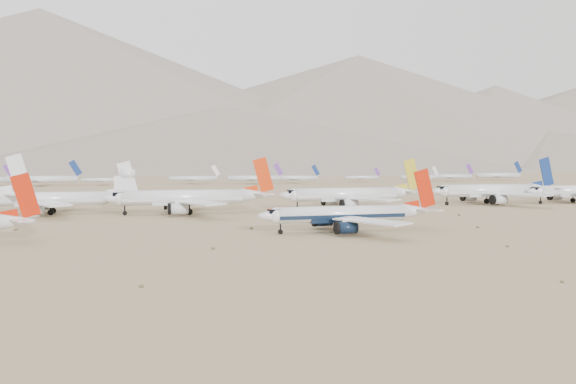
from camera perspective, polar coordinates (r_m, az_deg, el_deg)
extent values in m
plane|color=#876D4F|center=(133.85, 10.48, -4.00)|extent=(7000.00, 7000.00, 0.00)
cylinder|color=silver|center=(131.34, 5.47, -2.23)|extent=(31.43, 3.72, 3.72)
cube|color=black|center=(131.38, 5.47, -2.43)|extent=(30.80, 3.77, 0.84)
sphere|color=silver|center=(126.46, -1.18, -2.41)|extent=(3.72, 3.72, 3.72)
cube|color=black|center=(126.22, -1.43, -1.96)|extent=(2.60, 2.41, 0.93)
cone|color=silver|center=(139.57, 12.91, -1.86)|extent=(7.86, 3.72, 3.72)
cube|color=silver|center=(122.24, 8.42, -2.94)|extent=(12.14, 19.13, 0.58)
cube|color=silver|center=(137.16, 14.21, -1.77)|extent=(4.99, 6.52, 0.22)
cylinder|color=black|center=(123.80, 6.02, -3.63)|extent=(4.37, 2.67, 2.67)
cube|color=silver|center=(142.51, 4.75, -2.07)|extent=(12.14, 19.13, 0.58)
cube|color=silver|center=(143.43, 12.75, -1.55)|extent=(4.99, 6.52, 0.22)
cylinder|color=black|center=(138.15, 3.61, -2.93)|extent=(4.37, 2.67, 2.67)
cube|color=#BB1C06|center=(140.29, 13.72, 0.37)|extent=(5.96, 0.30, 9.82)
cylinder|color=black|center=(127.10, -0.77, -4.07)|extent=(1.11, 0.46, 1.11)
cylinder|color=black|center=(129.79, 6.42, -3.84)|extent=(1.56, 0.93, 1.56)
cylinder|color=black|center=(134.58, 5.57, -3.59)|extent=(1.56, 0.93, 1.56)
cone|color=silver|center=(125.79, -25.99, -2.68)|extent=(7.50, 3.60, 3.60)
cube|color=silver|center=(122.11, -25.60, -2.63)|extent=(4.76, 6.23, 0.22)
cube|color=silver|center=(128.90, -25.09, -2.33)|extent=(4.76, 6.23, 0.22)
cube|color=#BB1C06|center=(125.06, -25.11, -0.31)|extent=(5.69, 0.29, 9.37)
cylinder|color=silver|center=(231.50, 19.70, 0.16)|extent=(38.95, 4.72, 4.72)
cube|color=silver|center=(231.52, 19.70, 0.01)|extent=(38.17, 4.79, 1.06)
sphere|color=silver|center=(220.71, 15.59, 0.09)|extent=(4.72, 4.72, 4.72)
cube|color=black|center=(220.28, 15.44, 0.43)|extent=(3.30, 3.07, 1.18)
cone|color=silver|center=(246.30, 24.26, 0.31)|extent=(9.74, 4.72, 4.72)
cube|color=silver|center=(222.41, 22.39, -0.22)|extent=(15.04, 23.70, 0.73)
cube|color=silver|center=(244.11, 25.28, 0.40)|extent=(6.18, 8.08, 0.28)
cylinder|color=silver|center=(222.62, 20.68, -0.73)|extent=(5.41, 3.40, 3.40)
cube|color=silver|center=(244.48, 18.40, 0.13)|extent=(15.04, 23.70, 0.73)
cube|color=silver|center=(250.93, 23.93, 0.50)|extent=(6.18, 8.08, 0.28)
cylinder|color=silver|center=(238.31, 17.92, -0.45)|extent=(5.41, 3.40, 3.40)
cube|color=navy|center=(247.86, 24.77, 1.87)|extent=(7.38, 0.38, 12.16)
cylinder|color=black|center=(221.61, 15.84, -1.12)|extent=(1.42, 0.59, 1.42)
cylinder|color=black|center=(230.04, 20.49, -0.98)|extent=(1.98, 1.18, 1.98)
cylinder|color=black|center=(235.37, 19.54, -0.88)|extent=(1.98, 1.18, 1.98)
cylinder|color=silver|center=(195.94, 5.85, -0.23)|extent=(37.29, 4.53, 4.53)
cube|color=silver|center=(195.97, 5.85, -0.40)|extent=(36.54, 4.60, 1.02)
sphere|color=silver|center=(189.80, 0.62, -0.32)|extent=(4.53, 4.53, 4.53)
cube|color=black|center=(189.54, 0.43, 0.05)|extent=(3.17, 2.95, 1.13)
cone|color=silver|center=(205.60, 11.83, -0.03)|extent=(9.32, 4.53, 4.53)
cube|color=silver|center=(185.04, 8.20, -0.68)|extent=(14.40, 22.69, 0.70)
cube|color=silver|center=(202.65, 12.85, 0.07)|extent=(5.92, 7.74, 0.27)
cylinder|color=silver|center=(186.81, 6.31, -1.26)|extent=(5.18, 3.26, 3.26)
cube|color=silver|center=(209.24, 5.25, -0.24)|extent=(14.40, 22.69, 0.70)
cube|color=silver|center=(210.22, 11.72, 0.19)|extent=(5.92, 7.74, 0.27)
cylinder|color=silver|center=(203.96, 4.35, -0.90)|extent=(5.18, 3.26, 3.26)
cube|color=gold|center=(206.59, 12.48, 1.77)|extent=(7.07, 0.36, 11.64)
cylinder|color=black|center=(190.44, 0.95, -1.68)|extent=(1.36, 0.57, 1.36)
cylinder|color=black|center=(193.88, 6.62, -1.53)|extent=(1.90, 1.13, 1.90)
cylinder|color=black|center=(199.74, 5.92, -1.39)|extent=(1.90, 1.13, 1.90)
cylinder|color=silver|center=(179.88, -10.60, -0.52)|extent=(37.84, 4.62, 4.62)
cube|color=silver|center=(179.92, -10.60, -0.70)|extent=(37.08, 4.69, 1.04)
sphere|color=silver|center=(179.11, -16.64, -0.61)|extent=(4.62, 4.62, 4.62)
cube|color=black|center=(179.05, -16.87, -0.21)|extent=(3.24, 3.01, 1.16)
cone|color=silver|center=(183.53, -3.32, -0.30)|extent=(9.46, 4.62, 4.62)
cube|color=silver|center=(167.00, -9.17, -1.05)|extent=(14.61, 23.03, 0.71)
cube|color=silver|center=(179.66, -2.44, -0.18)|extent=(6.01, 7.85, 0.28)
cylinder|color=silver|center=(170.58, -11.00, -1.69)|extent=(5.26, 3.33, 3.33)
cube|color=silver|center=(193.48, -10.11, -0.51)|extent=(14.61, 23.03, 0.71)
cube|color=silver|center=(188.16, -3.06, -0.04)|extent=(6.01, 7.85, 0.28)
cylinder|color=silver|center=(189.22, -11.49, -1.24)|extent=(5.26, 3.33, 3.33)
cube|color=red|center=(183.87, -2.52, 1.76)|extent=(7.17, 0.37, 11.82)
cylinder|color=black|center=(179.44, -16.25, -2.08)|extent=(1.39, 0.58, 1.39)
cylinder|color=black|center=(177.14, -9.98, -1.98)|extent=(1.94, 1.16, 1.94)
cylinder|color=black|center=(183.56, -10.19, -1.81)|extent=(1.94, 1.16, 1.94)
cylinder|color=silver|center=(190.94, -23.32, -0.64)|extent=(35.53, 4.25, 4.25)
cube|color=silver|center=(190.97, -23.32, -0.80)|extent=(34.82, 4.32, 0.96)
cone|color=silver|center=(189.36, -16.72, -0.45)|extent=(8.88, 4.25, 4.25)
cube|color=silver|center=(178.27, -22.95, -1.12)|extent=(13.72, 21.62, 0.66)
cube|color=silver|center=(185.23, -16.20, -0.36)|extent=(5.64, 7.37, 0.26)
cylinder|color=silver|center=(182.73, -24.27, -1.65)|extent=(4.93, 3.06, 3.06)
cube|color=silver|center=(203.04, -22.10, -0.62)|extent=(13.72, 21.62, 0.66)
cube|color=silver|center=(193.40, -16.20, -0.22)|extent=(5.64, 7.37, 0.26)
cylinder|color=silver|center=(200.03, -23.55, -1.26)|extent=(4.93, 3.06, 3.06)
cube|color=silver|center=(189.09, -16.00, 1.41)|extent=(6.73, 0.34, 11.10)
cylinder|color=silver|center=(189.06, -15.93, 1.83)|extent=(4.44, 2.76, 2.76)
cylinder|color=black|center=(188.09, -22.97, -1.91)|extent=(1.79, 1.06, 1.79)
cylinder|color=black|center=(193.98, -22.75, -1.76)|extent=(1.79, 1.06, 1.79)
cone|color=silver|center=(192.26, -26.44, -0.36)|extent=(9.95, 4.89, 4.89)
cube|color=silver|center=(187.36, -26.12, -0.24)|extent=(6.32, 8.26, 0.29)
cube|color=silver|center=(196.42, -25.65, -0.10)|extent=(6.32, 8.26, 0.29)
cube|color=silver|center=(191.54, -25.68, 1.71)|extent=(7.54, 0.39, 12.42)
cylinder|color=silver|center=(252.39, 27.21, 0.12)|extent=(35.99, 4.35, 4.35)
cube|color=silver|center=(252.41, 27.21, 0.00)|extent=(35.27, 4.41, 0.98)
sphere|color=silver|center=(240.43, 24.08, 0.07)|extent=(4.35, 4.35, 4.35)
cube|color=black|center=(239.96, 23.97, 0.35)|extent=(3.04, 2.83, 1.09)
cube|color=silver|center=(263.63, 25.76, 0.10)|extent=(13.90, 21.91, 0.67)
cylinder|color=silver|center=(257.74, 25.52, -0.39)|extent=(5.00, 3.13, 3.13)
cylinder|color=black|center=(241.38, 24.26, -0.96)|extent=(1.30, 0.54, 1.30)
cylinder|color=black|center=(255.84, 26.97, -0.75)|extent=(1.83, 1.09, 1.83)
cube|color=#663099|center=(441.26, -26.50, 1.98)|extent=(7.68, 0.38, 9.68)
cylinder|color=silver|center=(427.75, -23.69, 1.21)|extent=(46.51, 4.60, 4.60)
cube|color=navy|center=(425.23, -20.79, 2.30)|extent=(9.26, 0.46, 11.67)
cube|color=silver|center=(415.85, -23.91, 1.06)|extent=(12.25, 21.41, 0.46)
cube|color=silver|center=(439.70, -23.48, 1.16)|extent=(12.25, 21.41, 0.46)
cylinder|color=silver|center=(423.12, -18.27, 1.18)|extent=(29.54, 2.92, 2.92)
cube|color=#663099|center=(422.68, -16.40, 1.87)|extent=(5.88, 0.29, 7.41)
cube|color=silver|center=(415.50, -18.31, 1.09)|extent=(7.78, 13.60, 0.29)
cube|color=silver|center=(430.77, -18.23, 1.15)|extent=(7.78, 13.60, 0.29)
cylinder|color=silver|center=(432.72, -9.59, 1.37)|extent=(36.10, 3.57, 3.57)
cube|color=silver|center=(434.82, -7.37, 2.19)|extent=(7.19, 0.36, 9.06)
cube|color=silver|center=(423.46, -9.44, 1.26)|extent=(9.51, 16.62, 0.36)
cube|color=silver|center=(442.02, -9.72, 1.33)|extent=(9.51, 16.62, 0.36)
cylinder|color=silver|center=(427.74, -3.46, 1.41)|extent=(40.52, 4.00, 4.00)
cube|color=#663099|center=(432.15, -0.99, 2.33)|extent=(8.07, 0.40, 10.16)
cube|color=silver|center=(417.53, -3.15, 1.29)|extent=(10.67, 18.65, 0.40)
cube|color=silver|center=(438.00, -3.76, 1.37)|extent=(10.67, 18.65, 0.40)
cylinder|color=silver|center=(440.85, 0.71, 1.44)|extent=(36.48, 3.61, 3.61)
cube|color=navy|center=(445.96, 2.82, 2.24)|extent=(7.27, 0.36, 9.15)
cube|color=silver|center=(431.84, 1.07, 1.34)|extent=(9.61, 16.79, 0.36)
cube|color=silver|center=(449.92, 0.36, 1.40)|extent=(9.61, 16.79, 0.36)
cylinder|color=silver|center=(470.88, 7.51, 1.47)|extent=(29.42, 2.91, 2.91)
cube|color=#663099|center=(476.47, 9.05, 2.07)|extent=(5.86, 0.29, 7.38)
cube|color=silver|center=(463.92, 7.89, 1.39)|extent=(7.75, 13.54, 0.29)
cube|color=silver|center=(477.88, 7.15, 1.44)|extent=(7.75, 13.54, 0.29)
cylinder|color=silver|center=(481.03, 13.12, 1.47)|extent=(32.89, 3.25, 3.25)
cube|color=silver|center=(488.64, 14.72, 2.12)|extent=(6.55, 0.33, 8.25)
cube|color=silver|center=(473.63, 13.63, 1.38)|extent=(8.66, 15.14, 0.33)
cube|color=silver|center=(488.49, 12.64, 1.44)|extent=(8.66, 15.14, 0.33)
cylinder|color=silver|center=(507.98, 16.26, 1.54)|extent=(38.85, 3.84, 3.84)
cube|color=#663099|center=(517.85, 17.99, 2.26)|extent=(7.74, 0.38, 9.74)
cube|color=silver|center=(499.52, 16.88, 1.44)|extent=(10.23, 17.88, 0.38)
cube|color=silver|center=(516.52, 15.67, 1.51)|extent=(10.23, 17.88, 0.38)
cylinder|color=silver|center=(548.16, 20.58, 1.60)|extent=(45.13, 4.46, 4.46)
cube|color=navy|center=(560.97, 22.34, 2.36)|extent=(8.99, 0.45, 11.32)
cube|color=silver|center=(538.84, 21.32, 1.49)|extent=(11.89, 20.78, 0.45)
cube|color=silver|center=(557.60, 19.87, 1.56)|extent=(11.89, 20.78, 0.45)
cone|color=slate|center=(1837.89, -23.75, 9.59)|extent=(2444.00, 2444.00, 470.00)
cone|color=slate|center=(1623.10, -6.81, 6.65)|extent=(1824.00, 1824.00, 240.00)
cone|color=slate|center=(1941.96, 7.17, 8.11)|extent=(2356.00, 2356.00, 380.00)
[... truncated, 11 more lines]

